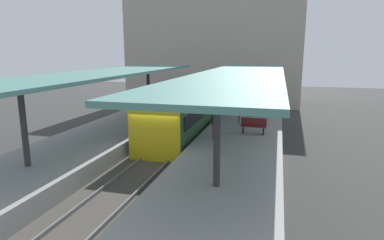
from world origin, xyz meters
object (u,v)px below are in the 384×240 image
Objects in this scene: commuter_train at (186,111)px; platform_bench at (254,125)px; passenger_near_bench at (215,123)px; platform_sign at (240,98)px.

commuter_train is 4.84m from platform_bench.
passenger_near_bench is at bearing -137.94° from platform_bench.
platform_bench is 2.83m from platform_sign.
platform_sign reaches higher than platform_bench.
passenger_near_bench reaches higher than platform_bench.
commuter_train reaches higher than platform_sign.
commuter_train is 6.76× the size of passenger_near_bench.
platform_bench is 0.85× the size of passenger_near_bench.
commuter_train is 5.06× the size of platform_sign.
passenger_near_bench is (2.60, -3.57, 0.13)m from commuter_train.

